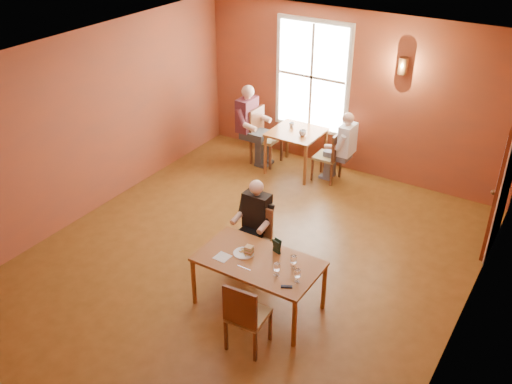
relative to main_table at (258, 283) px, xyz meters
The scene contains 29 objects.
ground 1.11m from the main_table, 129.48° to the left, with size 6.00×7.00×0.01m, color brown.
wall_back 4.50m from the main_table, 98.77° to the left, with size 6.00×0.04×3.00m, color brown.
wall_front 3.00m from the main_table, 103.85° to the right, with size 6.00×0.04×3.00m, color brown.
wall_left 3.92m from the main_table, 167.59° to the left, with size 0.04×7.00×3.00m, color brown.
wall_right 2.72m from the main_table, 19.04° to the left, with size 0.04×7.00×3.00m, color brown.
ceiling 2.83m from the main_table, 129.48° to the left, with size 6.00×7.00×0.04m, color white.
window 4.69m from the main_table, 108.98° to the left, with size 1.36×0.10×1.96m, color white.
door 3.91m from the main_table, 53.77° to the left, with size 0.12×1.04×2.10m, color maroon.
wall_sconce 4.59m from the main_table, 86.79° to the left, with size 0.16×0.16×0.28m, color brown.
main_table is the anchor object (origin of this frame).
chair_diner_main 0.83m from the main_table, 127.57° to the left, with size 0.42×0.42×0.95m, color brown, non-canonical shape.
diner_main 0.84m from the main_table, 128.88° to the left, with size 0.51×0.51×1.26m, color black, non-canonical shape.
chair_empty 0.74m from the main_table, 67.94° to the right, with size 0.43×0.43×0.98m, color #472814, non-canonical shape.
plate_food 0.45m from the main_table, behind, with size 0.27×0.27×0.03m, color silver.
sandwich 0.46m from the main_table, 169.37° to the left, with size 0.10×0.09×0.12m, color tan.
goblet_a 0.66m from the main_table, 11.61° to the left, with size 0.08×0.08×0.20m, color silver, non-canonical shape.
goblet_b 0.79m from the main_table, 11.29° to the right, with size 0.08×0.08×0.19m, color white, non-canonical shape.
goblet_c 0.60m from the main_table, 22.56° to the right, with size 0.08×0.08×0.20m, color white, non-canonical shape.
menu_stand 0.55m from the main_table, 67.78° to the left, with size 0.12×0.06×0.20m, color black.
knife 0.44m from the main_table, 106.64° to the right, with size 0.19×0.02×0.00m, color silver.
napkin 0.60m from the main_table, 155.87° to the right, with size 0.19×0.19×0.01m, color silver.
sunglasses 0.73m from the main_table, 26.33° to the right, with size 0.14×0.04×0.02m, color black.
second_table 3.97m from the main_table, 111.44° to the left, with size 0.92×0.92×0.81m, color brown, non-canonical shape.
chair_diner_white 3.78m from the main_table, 102.23° to the left, with size 0.43×0.43×0.97m, color brown, non-canonical shape.
diner_white 3.79m from the main_table, 101.79° to the left, with size 0.52×0.52×1.31m, color white, non-canonical shape.
chair_diner_maroon 4.26m from the main_table, 119.62° to the left, with size 0.48×0.48×1.09m, color brown, non-canonical shape.
diner_maroon 4.28m from the main_table, 119.97° to the left, with size 0.60×0.60×1.50m, color maroon, non-canonical shape.
cup_a 3.83m from the main_table, 109.45° to the left, with size 0.13×0.13×0.10m, color silver.
cup_b 4.17m from the main_table, 113.04° to the left, with size 0.10×0.10×0.10m, color silver.
Camera 1 is at (3.73, -5.79, 5.07)m, focal length 40.00 mm.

